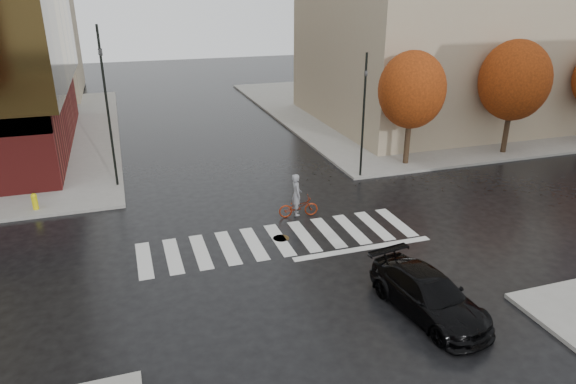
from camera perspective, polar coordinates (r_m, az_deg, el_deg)
name	(u,v)px	position (r m, az deg, el deg)	size (l,w,h in m)	color
ground	(283,245)	(21.15, -0.55, -5.93)	(120.00, 120.00, 0.00)	black
sidewalk_ne	(435,105)	(48.12, 16.06, 9.27)	(30.00, 30.00, 0.15)	gray
crosswalk	(279,240)	(21.57, -0.95, -5.33)	(12.00, 3.00, 0.01)	silver
tree_ne_a	(412,90)	(30.19, 13.60, 10.95)	(3.80, 3.80, 6.50)	#2F1F15
tree_ne_b	(514,81)	(34.33, 23.85, 11.26)	(4.20, 4.20, 6.89)	#2F1F15
sedan	(429,294)	(17.37, 15.35, -10.93)	(1.89, 4.66, 1.35)	black
cyclist	(298,202)	(23.42, 1.08, -1.14)	(1.88, 0.82, 2.08)	maroon
traffic_light_nw	(106,96)	(27.30, -19.58, 10.04)	(0.21, 0.18, 8.08)	black
traffic_light_ne	(364,109)	(27.70, 8.42, 9.09)	(0.14, 0.17, 6.62)	black
fire_hydrant	(35,201)	(26.69, -26.33, -0.86)	(0.28, 0.28, 0.79)	yellow
manhole	(281,238)	(21.69, -0.78, -5.16)	(0.69, 0.69, 0.01)	#4F3B1C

